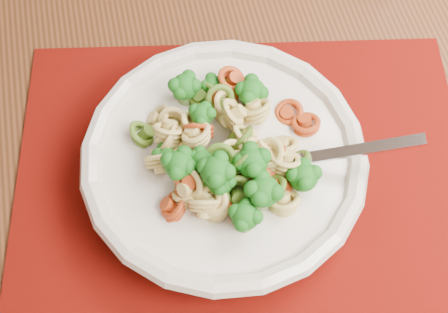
{
  "coord_description": "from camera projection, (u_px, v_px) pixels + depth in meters",
  "views": [
    {
      "loc": [
        -0.73,
        -0.13,
        1.25
      ],
      "look_at": [
        -0.75,
        0.14,
        0.75
      ],
      "focal_mm": 50.0,
      "sensor_mm": 36.0,
      "label": 1
    }
  ],
  "objects": [
    {
      "name": "placemat",
      "position": [
        244.0,
        185.0,
        0.6
      ],
      "size": [
        0.47,
        0.39,
        0.0
      ],
      "primitive_type": "cube",
      "rotation": [
        0.0,
        0.0,
        0.1
      ],
      "color": "#570A03",
      "rests_on": "dining_table"
    },
    {
      "name": "dining_table",
      "position": [
        255.0,
        97.0,
        0.77
      ],
      "size": [
        1.56,
        1.23,
        0.71
      ],
      "rotation": [
        0.0,
        0.0,
        0.28
      ],
      "color": "#572E18",
      "rests_on": "ground"
    },
    {
      "name": "pasta_broccoli_heap",
      "position": [
        224.0,
        153.0,
        0.57
      ],
      "size": [
        0.23,
        0.23,
        0.06
      ],
      "primitive_type": null,
      "color": "tan",
      "rests_on": "pasta_bowl"
    },
    {
      "name": "pasta_bowl",
      "position": [
        224.0,
        161.0,
        0.58
      ],
      "size": [
        0.27,
        0.27,
        0.05
      ],
      "color": "beige",
      "rests_on": "placemat"
    },
    {
      "name": "fork",
      "position": [
        272.0,
        164.0,
        0.56
      ],
      "size": [
        0.18,
        0.04,
        0.08
      ],
      "primitive_type": null,
      "rotation": [
        0.0,
        -0.35,
        0.07
      ],
      "color": "silver",
      "rests_on": "pasta_bowl"
    }
  ]
}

